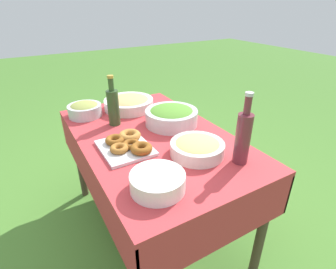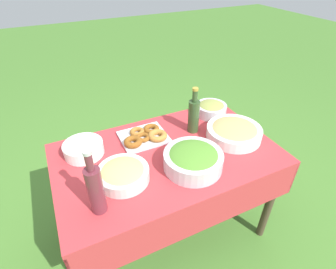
# 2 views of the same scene
# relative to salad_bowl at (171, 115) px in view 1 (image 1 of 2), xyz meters

# --- Properties ---
(ground_plane) EXTENTS (14.00, 14.00, 0.00)m
(ground_plane) POSITION_rel_salad_bowl_xyz_m (0.07, -0.16, -0.75)
(ground_plane) COLOR #477A2D
(picnic_table) EXTENTS (1.26, 0.78, 0.70)m
(picnic_table) POSITION_rel_salad_bowl_xyz_m (0.07, -0.16, -0.16)
(picnic_table) COLOR #B73338
(picnic_table) RESTS_ON ground_plane
(salad_bowl) EXTENTS (0.31, 0.31, 0.11)m
(salad_bowl) POSITION_rel_salad_bowl_xyz_m (0.00, 0.00, 0.00)
(salad_bowl) COLOR silver
(salad_bowl) RESTS_ON picnic_table
(pasta_bowl) EXTENTS (0.26, 0.26, 0.08)m
(pasta_bowl) POSITION_rel_salad_bowl_xyz_m (0.36, -0.07, -0.02)
(pasta_bowl) COLOR silver
(pasta_bowl) RESTS_ON picnic_table
(donut_platter) EXTENTS (0.31, 0.25, 0.05)m
(donut_platter) POSITION_rel_salad_bowl_xyz_m (0.14, -0.34, -0.03)
(donut_platter) COLOR silver
(donut_platter) RESTS_ON picnic_table
(plate_stack) EXTENTS (0.22, 0.22, 0.07)m
(plate_stack) POSITION_rel_salad_bowl_xyz_m (0.50, -0.36, -0.02)
(plate_stack) COLOR white
(plate_stack) RESTS_ON picnic_table
(olive_oil_bottle) EXTENTS (0.07, 0.07, 0.30)m
(olive_oil_bottle) POSITION_rel_salad_bowl_xyz_m (-0.17, -0.30, 0.06)
(olive_oil_bottle) COLOR #2D4723
(olive_oil_bottle) RESTS_ON picnic_table
(wine_bottle) EXTENTS (0.07, 0.07, 0.34)m
(wine_bottle) POSITION_rel_salad_bowl_xyz_m (0.52, 0.06, 0.08)
(wine_bottle) COLOR maroon
(wine_bottle) RESTS_ON picnic_table
(bread_bowl) EXTENTS (0.33, 0.33, 0.09)m
(bread_bowl) POSITION_rel_salad_bowl_xyz_m (-0.36, -0.13, -0.01)
(bread_bowl) COLOR white
(bread_bowl) RESTS_ON picnic_table
(olive_bowl) EXTENTS (0.21, 0.21, 0.10)m
(olive_bowl) POSITION_rel_salad_bowl_xyz_m (-0.39, -0.42, -0.01)
(olive_bowl) COLOR silver
(olive_bowl) RESTS_ON picnic_table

